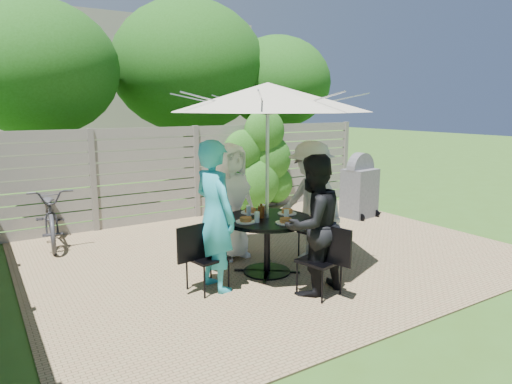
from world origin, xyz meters
TOP-DOWN VIEW (x-y plane):
  - backyard_envelope at (0.09, 10.29)m, footprint 60.00×60.00m
  - patio_table at (-0.55, -0.40)m, footprint 1.32×1.32m
  - umbrella at (-0.55, -0.40)m, footprint 2.90×2.90m
  - chair_back at (-0.67, 0.56)m, footprint 0.48×0.67m
  - person_back at (-0.65, 0.42)m, footprint 0.90×0.65m
  - chair_left at (-1.51, -0.52)m, footprint 0.66×0.49m
  - person_left at (-1.37, -0.50)m, footprint 0.52×0.72m
  - chair_front at (-0.43, -1.36)m, footprint 0.52×0.68m
  - person_front at (-0.45, -1.23)m, footprint 0.89×0.74m
  - chair_right at (0.41, -0.28)m, footprint 0.65×0.49m
  - person_right at (0.27, -0.30)m, footprint 0.79×1.21m
  - plate_back at (-0.60, -0.05)m, footprint 0.26×0.26m
  - plate_left at (-0.91, -0.45)m, footprint 0.26×0.26m
  - plate_front at (-0.51, -0.76)m, footprint 0.26×0.26m
  - plate_right at (-0.19, -0.36)m, footprint 0.26×0.26m
  - glass_back at (-0.69, -0.16)m, footprint 0.07×0.07m
  - glass_left at (-0.80, -0.54)m, footprint 0.07×0.07m
  - glass_front at (-0.41, -0.65)m, footprint 0.07×0.07m
  - syrup_jug at (-0.62, -0.36)m, footprint 0.09×0.09m
  - coffee_cup at (-0.48, -0.17)m, footprint 0.08×0.08m
  - bicycle at (-2.78, 2.60)m, footprint 0.85×1.92m
  - bbq_grill at (2.76, 1.23)m, footprint 0.71×0.59m

SIDE VIEW (x-z plane):
  - chair_right at x=0.41m, z-range -0.17..0.68m
  - chair_left at x=-1.51m, z-range -0.17..0.70m
  - chair_front at x=-0.43m, z-range -0.18..0.71m
  - chair_back at x=-0.67m, z-range -0.18..0.72m
  - bicycle at x=-2.78m, z-range 0.00..0.97m
  - patio_table at x=-0.55m, z-range 0.15..0.93m
  - bbq_grill at x=2.76m, z-range -0.06..1.26m
  - plate_back at x=-0.60m, z-range 0.77..0.83m
  - plate_left at x=-0.91m, z-range 0.77..0.83m
  - plate_front at x=-0.51m, z-range 0.77..0.83m
  - plate_right at x=-0.19m, z-range 0.77..0.83m
  - coffee_cup at x=-0.48m, z-range 0.78..0.90m
  - person_front at x=-0.45m, z-range 0.00..1.69m
  - glass_back at x=-0.69m, z-range 0.78..0.92m
  - glass_left at x=-0.80m, z-range 0.78..0.92m
  - glass_front at x=-0.41m, z-range 0.78..0.92m
  - syrup_jug at x=-0.62m, z-range 0.78..0.94m
  - person_back at x=-0.65m, z-range 0.00..1.72m
  - person_right at x=0.27m, z-range 0.00..1.75m
  - person_left at x=-1.37m, z-range 0.00..1.85m
  - umbrella at x=-0.55m, z-range 1.08..3.60m
  - backyard_envelope at x=0.09m, z-range 0.11..5.11m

